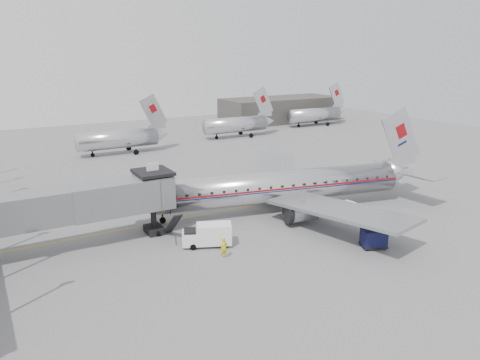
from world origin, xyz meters
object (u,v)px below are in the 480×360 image
at_px(ramp_worker, 224,248).
at_px(baggage_cart_white, 346,209).
at_px(airliner, 285,186).
at_px(service_van, 208,235).
at_px(baggage_cart_navy, 374,238).

bearing_deg(ramp_worker, baggage_cart_white, 2.10).
height_order(airliner, service_van, airliner).
xyz_separation_m(service_van, baggage_cart_navy, (13.19, -8.02, -0.20)).
relative_size(baggage_cart_navy, ramp_worker, 1.38).
bearing_deg(baggage_cart_white, service_van, 168.26).
relative_size(baggage_cart_white, ramp_worker, 1.13).
bearing_deg(airliner, service_van, -146.61).
height_order(service_van, baggage_cart_white, service_van).
xyz_separation_m(airliner, baggage_cart_navy, (0.98, -12.85, -1.92)).
relative_size(service_van, baggage_cart_white, 2.20).
bearing_deg(baggage_cart_navy, baggage_cart_white, 87.05).
xyz_separation_m(baggage_cart_navy, ramp_worker, (-13.13, 4.88, 0.05)).
height_order(airliner, ramp_worker, airliner).
height_order(baggage_cart_navy, baggage_cart_white, baggage_cart_navy).
distance_m(airliner, baggage_cart_navy, 13.03).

